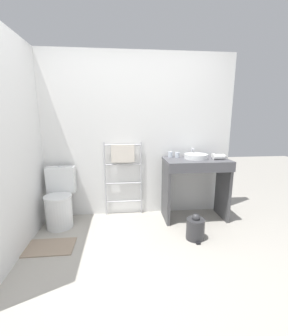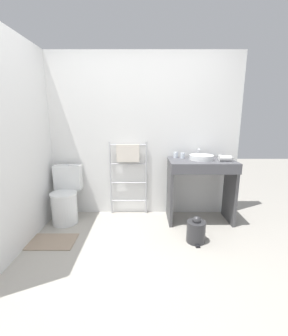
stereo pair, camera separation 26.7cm
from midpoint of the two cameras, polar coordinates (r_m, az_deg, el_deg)
ground_plane at (r=2.35m, az=2.24°, el=-25.79°), size 12.00×12.00×0.00m
wall_back at (r=3.36m, az=1.36°, el=7.93°), size 2.88×0.12×2.35m
wall_side at (r=2.88m, az=-26.94°, el=5.70°), size 0.12×2.16×2.35m
toilet at (r=3.34m, az=-17.29°, el=-7.48°), size 0.38×0.50×0.80m
towel_radiator at (r=3.31m, az=-1.90°, el=1.29°), size 0.56×0.06×1.11m
vanity_counter at (r=3.25m, az=16.38°, el=-3.26°), size 0.89×0.53×0.89m
sink_basin at (r=3.22m, az=16.56°, el=2.62°), size 0.33×0.33×0.07m
faucet at (r=3.38m, az=15.76°, el=4.01°), size 0.02×0.10×0.13m
cup_near_wall at (r=3.29m, az=10.22°, el=3.27°), size 0.06×0.06×0.08m
cup_near_edge at (r=3.27m, az=11.95°, el=3.10°), size 0.06×0.06×0.08m
hair_dryer at (r=3.25m, az=22.13°, el=2.33°), size 0.21×0.17×0.08m
trash_bin at (r=2.87m, az=15.64°, el=-15.17°), size 0.22×0.26×0.33m
bath_mat at (r=2.99m, az=-20.12°, el=-17.23°), size 0.56×0.36×0.01m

